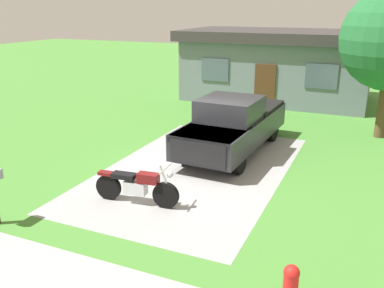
% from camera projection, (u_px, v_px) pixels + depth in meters
% --- Properties ---
extents(ground_plane, '(80.00, 80.00, 0.00)m').
position_uv_depth(ground_plane, '(196.00, 170.00, 12.63)').
color(ground_plane, '#488734').
extents(driveway_pad, '(5.05, 8.51, 0.01)m').
position_uv_depth(driveway_pad, '(196.00, 169.00, 12.63)').
color(driveway_pad, '#9E9E9E').
rests_on(driveway_pad, ground).
extents(sidewalk_strip, '(36.00, 1.80, 0.01)m').
position_uv_depth(sidewalk_strip, '(63.00, 285.00, 7.41)').
color(sidewalk_strip, '#A6A6A1').
rests_on(sidewalk_strip, ground).
extents(motorcycle, '(2.21, 0.70, 1.09)m').
position_uv_depth(motorcycle, '(137.00, 186.00, 10.33)').
color(motorcycle, black).
rests_on(motorcycle, ground).
extents(pickup_truck, '(2.25, 5.71, 1.90)m').
position_uv_depth(pickup_truck, '(234.00, 124.00, 13.99)').
color(pickup_truck, black).
rests_on(pickup_truck, ground).
extents(neighbor_house, '(9.60, 5.60, 3.50)m').
position_uv_depth(neighbor_house, '(278.00, 64.00, 21.77)').
color(neighbor_house, slate).
rests_on(neighbor_house, ground).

